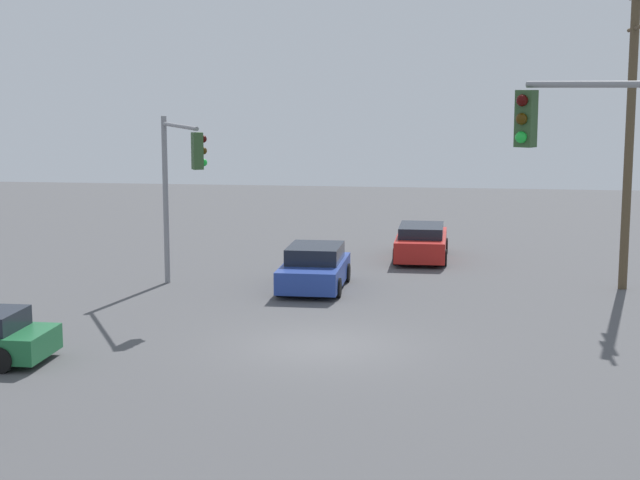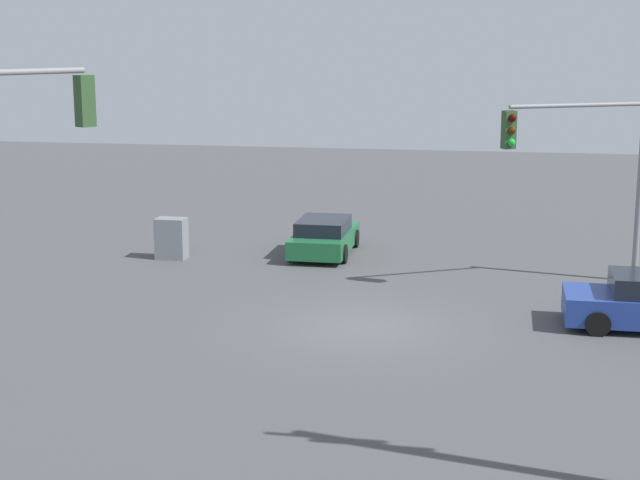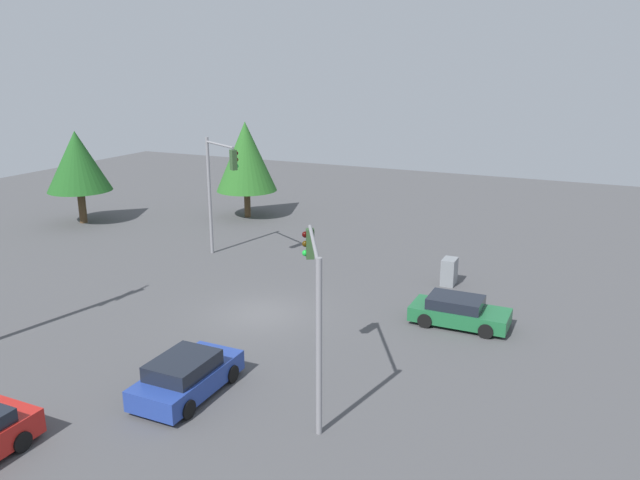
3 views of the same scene
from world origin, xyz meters
name	(u,v)px [view 2 (image 2 of 3)]	position (x,y,z in m)	size (l,w,h in m)	color
ground_plane	(363,327)	(0.00, 0.00, 0.00)	(80.00, 80.00, 0.00)	#4C4C4F
sedan_green	(324,237)	(-2.49, 8.18, 0.60)	(1.92, 4.06, 1.23)	#1E6638
traffic_signal_main	(1,174)	(-6.19, -6.17, 4.57)	(1.98, 3.09, 6.74)	gray
traffic_signal_cross	(585,155)	(5.62, 5.29, 3.85)	(4.16, 2.49, 5.53)	gray
electrical_cabinet	(171,238)	(-7.31, 6.60, 0.67)	(0.97, 0.66, 1.35)	gray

